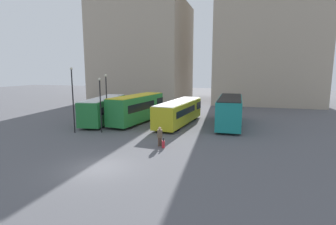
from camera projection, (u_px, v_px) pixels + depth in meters
The scene contains 11 objects.
ground_plane at pixel (99, 168), 17.27m from camera, with size 160.00×160.00×0.00m, color #56565B.
building_block_left at pixel (144, 52), 57.76m from camera, with size 18.56×17.95×20.62m.
bus_0 at pixel (104, 109), 32.29m from camera, with size 3.85×9.97×3.03m.
bus_1 at pixel (137, 108), 31.97m from camera, with size 3.77×9.82×3.37m.
bus_2 at pixel (179, 112), 31.12m from camera, with size 3.51×10.85×2.76m.
bus_3 at pixel (230, 110), 30.34m from camera, with size 2.81×10.33×3.31m.
traveler at pixel (160, 135), 22.01m from camera, with size 0.56×0.56×1.67m.
suitcase at pixel (163, 144), 21.70m from camera, with size 0.32×0.37×0.86m.
lamp_post_0 at pixel (73, 95), 26.37m from camera, with size 0.28×0.28×6.66m.
lamp_post_1 at pixel (107, 97), 28.82m from camera, with size 0.28×0.28×5.94m.
lamp_post_2 at pixel (100, 101), 26.53m from camera, with size 0.28×0.28×5.61m.
Camera 1 is at (8.94, -14.55, 6.37)m, focal length 28.00 mm.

